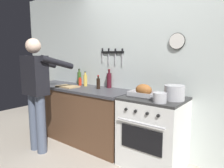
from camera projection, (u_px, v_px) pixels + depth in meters
name	position (u px, v px, depth m)	size (l,w,h in m)	color
wall_back	(152.00, 64.00, 2.88)	(6.00, 0.13, 2.60)	silver
counter_block	(77.00, 112.00, 3.45)	(2.03, 0.65, 0.90)	brown
stove	(153.00, 132.00, 2.59)	(0.76, 0.67, 0.90)	white
person_cook	(37.00, 88.00, 2.91)	(0.51, 0.63, 1.66)	#4C566B
roasting_pan	(144.00, 91.00, 2.57)	(0.35, 0.26, 0.16)	#B7B7BC
stock_pot	(174.00, 93.00, 2.37)	(0.24, 0.24, 0.18)	#B7B7BC
saucepan	(160.00, 98.00, 2.25)	(0.15, 0.15, 0.11)	#B7B7BC
cutting_board	(68.00, 86.00, 3.35)	(0.36, 0.24, 0.02)	tan
bottle_soy_sauce	(98.00, 83.00, 3.15)	(0.06, 0.06, 0.22)	black
bottle_cooking_oil	(85.00, 80.00, 3.43)	(0.06, 0.06, 0.25)	gold
bottle_olive_oil	(79.00, 78.00, 3.65)	(0.07, 0.07, 0.28)	#385623
bottle_wine_red	(109.00, 80.00, 3.25)	(0.08, 0.08, 0.30)	#47141E
bottle_hot_sauce	(80.00, 82.00, 3.51)	(0.06, 0.06, 0.16)	red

